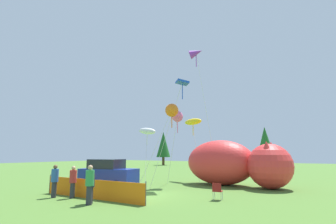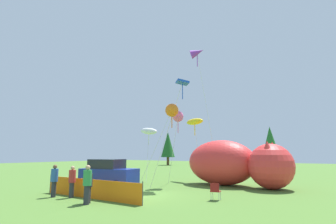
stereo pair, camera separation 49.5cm
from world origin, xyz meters
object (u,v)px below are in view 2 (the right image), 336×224
kite_purple_delta (197,53)px  kite_yellow_hero (195,122)px  spectator_in_green_shirt (54,179)px  spectator_in_blue_shirt (72,180)px  kite_blue_box (182,84)px  parked_car (109,174)px  kite_white_ghost (149,131)px  spectator_in_yellow_shirt (87,183)px  kite_orange_flower (172,110)px  spectator_in_white_shirt (89,185)px  kite_pink_octopus (178,117)px  inflatable_cat (234,165)px  folding_chair (215,190)px

kite_purple_delta → kite_yellow_hero: (-1.44, 2.03, -5.83)m
kite_purple_delta → spectator_in_green_shirt: bearing=-110.0°
spectator_in_blue_shirt → kite_blue_box: bearing=65.3°
parked_car → spectator_in_blue_shirt: (1.23, -3.94, -0.05)m
spectator_in_green_shirt → kite_yellow_hero: (2.42, 12.64, 4.40)m
kite_purple_delta → kite_white_ghost: kite_purple_delta is taller
spectator_in_yellow_shirt → kite_blue_box: size_ratio=0.24×
kite_yellow_hero → spectator_in_blue_shirt: bearing=-96.4°
kite_yellow_hero → kite_white_ghost: size_ratio=1.15×
parked_car → kite_orange_flower: kite_orange_flower is taller
spectator_in_white_shirt → kite_white_ghost: kite_white_ghost is taller
kite_blue_box → kite_white_ghost: bearing=150.8°
spectator_in_blue_shirt → kite_pink_octopus: bearing=74.3°
inflatable_cat → kite_blue_box: bearing=-123.4°
spectator_in_white_shirt → spectator_in_blue_shirt: 2.10m
inflatable_cat → kite_blue_box: size_ratio=1.06×
inflatable_cat → kite_orange_flower: 6.31m
kite_white_ghost → spectator_in_yellow_shirt: bearing=-66.9°
parked_car → kite_blue_box: 8.44m
folding_chair → kite_orange_flower: 7.26m
parked_car → spectator_in_white_shirt: size_ratio=2.58×
spectator_in_blue_shirt → kite_white_ghost: kite_white_ghost is taller
kite_pink_octopus → kite_white_ghost: 5.06m
spectator_in_green_shirt → parked_car: bearing=92.3°
spectator_in_green_shirt → spectator_in_white_shirt: spectator_in_green_shirt is taller
kite_purple_delta → folding_chair: bearing=-56.9°
inflatable_cat → folding_chair: bearing=-72.9°
spectator_in_yellow_shirt → kite_blue_box: bearing=83.4°
spectator_in_white_shirt → kite_orange_flower: 8.36m
spectator_in_yellow_shirt → kite_orange_flower: (0.30, 7.20, 4.55)m
spectator_in_blue_shirt → kite_purple_delta: (2.81, 10.18, 10.27)m
folding_chair → spectator_in_green_shirt: size_ratio=0.50×
spectator_in_yellow_shirt → spectator_in_green_shirt: spectator_in_yellow_shirt is taller
folding_chair → kite_white_ghost: kite_white_ghost is taller
spectator_in_green_shirt → kite_purple_delta: (3.86, 10.60, 10.23)m
kite_blue_box → kite_pink_octopus: bearing=134.7°
spectator_in_blue_shirt → folding_chair: bearing=27.7°
spectator_in_white_shirt → kite_white_ghost: bearing=112.6°
folding_chair → kite_orange_flower: (-4.47, 2.70, 5.04)m
spectator_in_white_shirt → kite_orange_flower: kite_orange_flower is taller
inflatable_cat → kite_purple_delta: 10.07m
spectator_in_blue_shirt → kite_pink_octopus: (2.21, 7.84, 4.35)m
folding_chair → kite_white_ghost: size_ratio=0.18×
kite_white_ghost → spectator_in_blue_shirt: bearing=-76.9°
kite_blue_box → inflatable_cat: bearing=50.4°
spectator_in_blue_shirt → kite_orange_flower: 8.30m
parked_car → inflatable_cat: size_ratio=0.51×
parked_car → spectator_in_green_shirt: 4.36m
kite_white_ghost → kite_yellow_hero: bearing=31.6°
spectator_in_green_shirt → kite_yellow_hero: 13.60m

